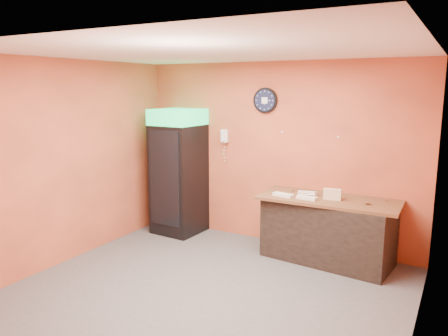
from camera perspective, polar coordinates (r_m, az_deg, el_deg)
The scene contains 15 objects.
floor at distance 5.47m, azimuth -1.89°, elevation -15.71°, with size 4.50×4.50×0.00m, color #47474C.
back_wall at distance 6.77m, azimuth 6.79°, elevation 1.82°, with size 4.50×0.02×2.80m, color #D7613C.
left_wall at distance 6.45m, azimuth -19.37°, elevation 0.85°, with size 0.02×4.00×2.80m, color #D7613C.
right_wall at distance 4.33m, azimuth 24.50°, elevation -4.06°, with size 0.02×4.00×2.80m, color #D7613C.
ceiling at distance 4.92m, azimuth -2.10°, elevation 14.97°, with size 4.50×4.00×0.02m, color white.
beverage_cooler at distance 7.25m, azimuth -6.12°, elevation -0.71°, with size 0.76×0.78×2.07m.
prep_counter at distance 6.34m, azimuth 13.36°, elevation -8.00°, with size 1.73×0.77×0.87m, color black.
wall_clock at distance 6.74m, azimuth 5.42°, elevation 8.79°, with size 0.38×0.06×0.38m.
wall_phone at distance 7.07m, azimuth 0.05°, elevation 4.21°, with size 0.11×0.10×0.21m.
butcher_paper at distance 6.21m, azimuth 13.54°, elevation -4.03°, with size 1.90×0.84×0.04m, color brown.
sub_roll_stack at distance 6.12m, azimuth 13.97°, elevation -3.36°, with size 0.25×0.11×0.15m.
wrapped_sandwich_left at distance 6.18m, azimuth 7.74°, elevation -3.50°, with size 0.29×0.11×0.04m, color silver.
wrapped_sandwich_mid at distance 6.08m, azimuth 10.74°, elevation -3.85°, with size 0.28×0.11×0.04m, color silver.
wrapped_sandwich_right at distance 6.36m, azimuth 10.82°, elevation -3.21°, with size 0.26×0.10×0.04m, color silver.
kitchen_tool at distance 6.28m, azimuth 11.97°, elevation -3.36°, with size 0.05×0.05×0.05m, color silver.
Camera 1 is at (2.54, -4.20, 2.42)m, focal length 35.00 mm.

